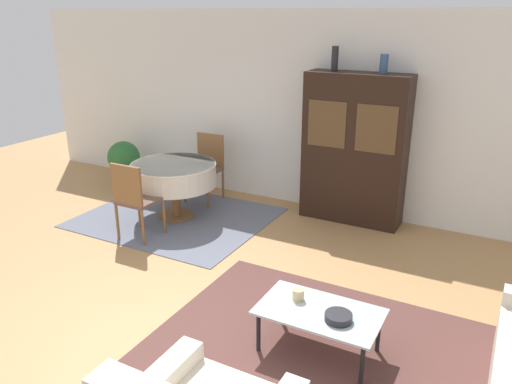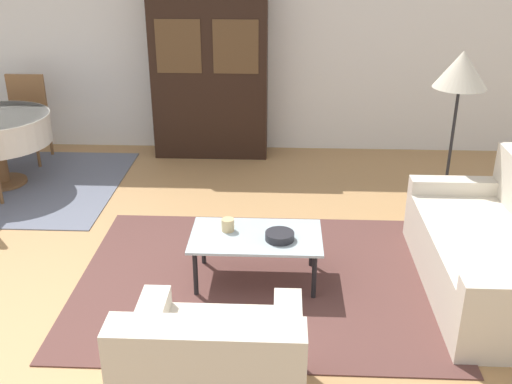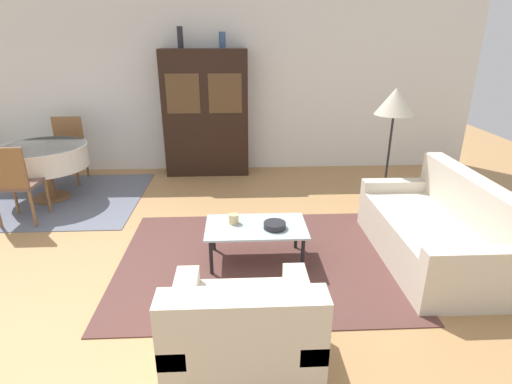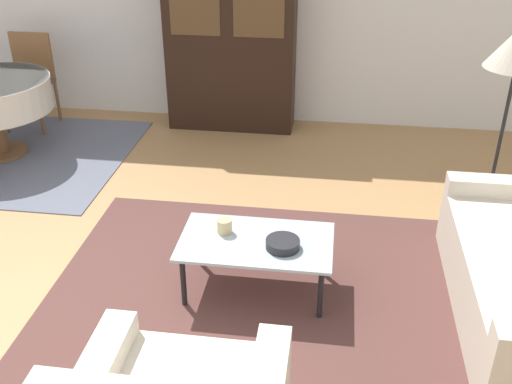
{
  "view_description": "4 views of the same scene",
  "coord_description": "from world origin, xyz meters",
  "px_view_note": "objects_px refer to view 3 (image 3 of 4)",
  "views": [
    {
      "loc": [
        2.43,
        -2.75,
        2.66
      ],
      "look_at": [
        0.2,
        1.4,
        0.95
      ],
      "focal_mm": 35.0,
      "sensor_mm": 36.0,
      "label": 1
    },
    {
      "loc": [
        1.43,
        -3.45,
        2.51
      ],
      "look_at": [
        1.25,
        0.53,
        0.75
      ],
      "focal_mm": 42.0,
      "sensor_mm": 36.0,
      "label": 2
    },
    {
      "loc": [
        1.08,
        -2.99,
        2.14
      ],
      "look_at": [
        1.25,
        0.53,
        0.75
      ],
      "focal_mm": 28.0,
      "sensor_mm": 36.0,
      "label": 3
    },
    {
      "loc": [
        1.7,
        -2.66,
        2.52
      ],
      "look_at": [
        1.25,
        0.53,
        0.75
      ],
      "focal_mm": 42.0,
      "sensor_mm": 36.0,
      "label": 4
    }
  ],
  "objects_px": {
    "display_cabinet": "(206,114)",
    "floor_lamp": "(395,105)",
    "dining_chair_far": "(67,145)",
    "vase_tall": "(180,37)",
    "coffee_table": "(256,229)",
    "couch": "(436,232)",
    "bowl": "(275,225)",
    "cup": "(234,219)",
    "vase_short": "(222,40)",
    "dining_chair_near": "(14,180)",
    "armchair": "(243,339)",
    "dining_table": "(44,157)"
  },
  "relations": [
    {
      "from": "dining_chair_near",
      "to": "dining_table",
      "type": "bearing_deg",
      "value": 90.0
    },
    {
      "from": "vase_short",
      "to": "display_cabinet",
      "type": "bearing_deg",
      "value": -179.82
    },
    {
      "from": "coffee_table",
      "to": "cup",
      "type": "relative_size",
      "value": 10.06
    },
    {
      "from": "vase_tall",
      "to": "dining_chair_far",
      "type": "bearing_deg",
      "value": -171.24
    },
    {
      "from": "dining_table",
      "to": "floor_lamp",
      "type": "xyz_separation_m",
      "value": [
        4.48,
        -0.61,
        0.76
      ]
    },
    {
      "from": "bowl",
      "to": "floor_lamp",
      "type": "bearing_deg",
      "value": 38.79
    },
    {
      "from": "display_cabinet",
      "to": "floor_lamp",
      "type": "relative_size",
      "value": 1.24
    },
    {
      "from": "coffee_table",
      "to": "cup",
      "type": "bearing_deg",
      "value": 162.35
    },
    {
      "from": "floor_lamp",
      "to": "vase_tall",
      "type": "relative_size",
      "value": 5.13
    },
    {
      "from": "bowl",
      "to": "dining_chair_far",
      "type": "bearing_deg",
      "value": 138.43
    },
    {
      "from": "dining_chair_near",
      "to": "bowl",
      "type": "height_order",
      "value": "dining_chair_near"
    },
    {
      "from": "dining_chair_far",
      "to": "bowl",
      "type": "relative_size",
      "value": 4.48
    },
    {
      "from": "coffee_table",
      "to": "dining_chair_far",
      "type": "distance_m",
      "value": 3.79
    },
    {
      "from": "floor_lamp",
      "to": "vase_short",
      "type": "relative_size",
      "value": 6.76
    },
    {
      "from": "armchair",
      "to": "floor_lamp",
      "type": "height_order",
      "value": "floor_lamp"
    },
    {
      "from": "display_cabinet",
      "to": "cup",
      "type": "relative_size",
      "value": 19.84
    },
    {
      "from": "cup",
      "to": "bowl",
      "type": "bearing_deg",
      "value": -17.79
    },
    {
      "from": "couch",
      "to": "floor_lamp",
      "type": "distance_m",
      "value": 1.61
    },
    {
      "from": "couch",
      "to": "bowl",
      "type": "relative_size",
      "value": 8.18
    },
    {
      "from": "vase_tall",
      "to": "display_cabinet",
      "type": "bearing_deg",
      "value": -0.16
    },
    {
      "from": "vase_tall",
      "to": "dining_table",
      "type": "bearing_deg",
      "value": -149.3
    },
    {
      "from": "dining_chair_far",
      "to": "cup",
      "type": "bearing_deg",
      "value": 135.74
    },
    {
      "from": "dining_chair_far",
      "to": "display_cabinet",
      "type": "bearing_deg",
      "value": -172.61
    },
    {
      "from": "bowl",
      "to": "vase_short",
      "type": "xyz_separation_m",
      "value": [
        -0.55,
        2.9,
        1.64
      ]
    },
    {
      "from": "dining_table",
      "to": "bowl",
      "type": "height_order",
      "value": "dining_table"
    },
    {
      "from": "display_cabinet",
      "to": "dining_chair_far",
      "type": "bearing_deg",
      "value": -172.61
    },
    {
      "from": "coffee_table",
      "to": "floor_lamp",
      "type": "bearing_deg",
      "value": 34.43
    },
    {
      "from": "armchair",
      "to": "vase_short",
      "type": "relative_size",
      "value": 4.03
    },
    {
      "from": "dining_chair_far",
      "to": "vase_short",
      "type": "distance_m",
      "value": 2.86
    },
    {
      "from": "vase_tall",
      "to": "armchair",
      "type": "bearing_deg",
      "value": -79.06
    },
    {
      "from": "display_cabinet",
      "to": "dining_chair_far",
      "type": "xyz_separation_m",
      "value": [
        -2.12,
        -0.28,
        -0.42
      ]
    },
    {
      "from": "couch",
      "to": "dining_table",
      "type": "distance_m",
      "value": 4.93
    },
    {
      "from": "coffee_table",
      "to": "dining_chair_near",
      "type": "distance_m",
      "value": 2.96
    },
    {
      "from": "display_cabinet",
      "to": "floor_lamp",
      "type": "bearing_deg",
      "value": -35.44
    },
    {
      "from": "floor_lamp",
      "to": "cup",
      "type": "relative_size",
      "value": 15.95
    },
    {
      "from": "cup",
      "to": "vase_short",
      "type": "height_order",
      "value": "vase_short"
    },
    {
      "from": "coffee_table",
      "to": "vase_short",
      "type": "height_order",
      "value": "vase_short"
    },
    {
      "from": "couch",
      "to": "vase_tall",
      "type": "bearing_deg",
      "value": 43.84
    },
    {
      "from": "dining_chair_near",
      "to": "floor_lamp",
      "type": "distance_m",
      "value": 4.55
    },
    {
      "from": "armchair",
      "to": "floor_lamp",
      "type": "distance_m",
      "value": 3.38
    },
    {
      "from": "floor_lamp",
      "to": "bowl",
      "type": "distance_m",
      "value": 2.16
    },
    {
      "from": "coffee_table",
      "to": "cup",
      "type": "height_order",
      "value": "cup"
    },
    {
      "from": "bowl",
      "to": "vase_tall",
      "type": "relative_size",
      "value": 0.71
    },
    {
      "from": "couch",
      "to": "vase_tall",
      "type": "relative_size",
      "value": 5.79
    },
    {
      "from": "couch",
      "to": "floor_lamp",
      "type": "xyz_separation_m",
      "value": [
        -0.09,
        1.22,
        1.05
      ]
    },
    {
      "from": "couch",
      "to": "vase_tall",
      "type": "height_order",
      "value": "vase_tall"
    },
    {
      "from": "couch",
      "to": "vase_short",
      "type": "bearing_deg",
      "value": 36.73
    },
    {
      "from": "dining_chair_near",
      "to": "vase_tall",
      "type": "xyz_separation_m",
      "value": [
        1.79,
        1.85,
        1.54
      ]
    },
    {
      "from": "vase_tall",
      "to": "vase_short",
      "type": "distance_m",
      "value": 0.62
    },
    {
      "from": "dining_chair_far",
      "to": "vase_tall",
      "type": "distance_m",
      "value": 2.38
    }
  ]
}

